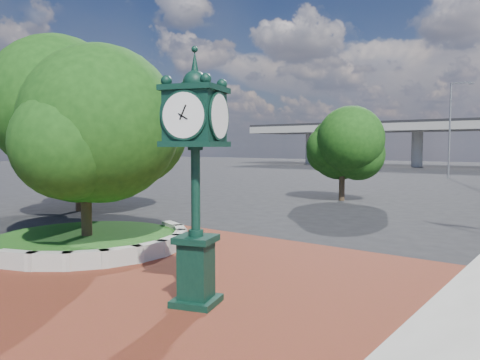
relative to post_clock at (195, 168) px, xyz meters
name	(u,v)px	position (x,y,z in m)	size (l,w,h in m)	color
ground	(194,270)	(-2.06, 2.12, -3.00)	(200.00, 200.00, 0.00)	black
plaza	(168,277)	(-2.06, 1.12, -2.98)	(12.00, 12.00, 0.04)	brown
planter_wall	(131,248)	(-4.77, 2.12, -2.73)	(2.96, 6.77, 0.54)	#9E9B93
grass_bed	(87,241)	(-7.06, 2.12, -2.80)	(6.10, 6.10, 0.40)	#144816
tree_planter	(85,138)	(-7.06, 2.12, 0.73)	(5.20, 5.20, 6.33)	#38281C
tree_northwest	(77,133)	(-15.06, 7.12, 1.13)	(5.60, 5.60, 6.93)	#38281C
tree_street	(342,150)	(-6.06, 20.12, 0.24)	(4.40, 4.40, 5.45)	#38281C
post_clock	(195,168)	(0.00, 0.00, 0.00)	(1.38, 1.38, 5.45)	black
street_lamp_far	(452,123)	(-5.66, 46.14, 2.95)	(2.28, 0.45, 10.15)	slate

